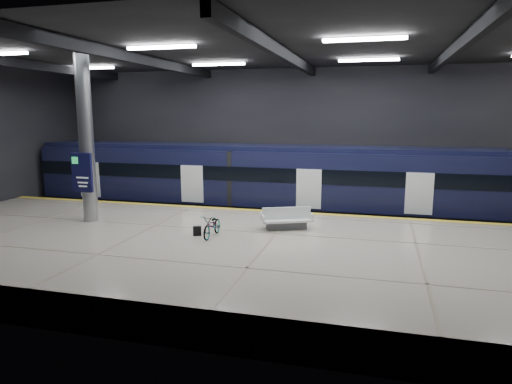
% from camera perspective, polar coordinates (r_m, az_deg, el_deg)
% --- Properties ---
extents(ground, '(30.00, 30.00, 0.00)m').
position_cam_1_polar(ground, '(18.55, 3.20, -7.69)').
color(ground, black).
rests_on(ground, ground).
extents(room_shell, '(30.10, 16.10, 8.05)m').
position_cam_1_polar(room_shell, '(17.69, 3.37, 10.26)').
color(room_shell, black).
rests_on(room_shell, ground).
extents(platform, '(30.00, 11.00, 1.10)m').
position_cam_1_polar(platform, '(16.06, 1.36, -8.44)').
color(platform, '#B5A899').
rests_on(platform, ground).
extents(safety_strip, '(30.00, 0.40, 0.01)m').
position_cam_1_polar(safety_strip, '(20.88, 4.78, -2.57)').
color(safety_strip, gold).
rests_on(safety_strip, platform).
extents(rails, '(30.00, 1.52, 0.16)m').
position_cam_1_polar(rails, '(23.75, 5.93, -3.59)').
color(rails, gray).
rests_on(rails, ground).
extents(train, '(29.40, 2.84, 3.79)m').
position_cam_1_polar(train, '(23.49, 4.21, 1.21)').
color(train, black).
rests_on(train, ground).
extents(bench, '(2.14, 1.55, 0.87)m').
position_cam_1_polar(bench, '(17.90, 3.82, -3.67)').
color(bench, '#595B60').
rests_on(bench, platform).
extents(bicycle, '(0.57, 1.60, 0.84)m').
position_cam_1_polar(bicycle, '(16.83, -5.49, -4.19)').
color(bicycle, '#99999E').
rests_on(bicycle, platform).
extents(pannier_bag, '(0.34, 0.27, 0.35)m').
position_cam_1_polar(pannier_bag, '(17.11, -7.36, -4.84)').
color(pannier_bag, black).
rests_on(pannier_bag, platform).
extents(info_column, '(0.90, 0.78, 6.90)m').
position_cam_1_polar(info_column, '(20.02, -20.49, 6.02)').
color(info_column, '#9EA0A5').
rests_on(info_column, platform).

